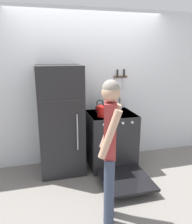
# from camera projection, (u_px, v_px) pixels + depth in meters

# --- Properties ---
(ground_plane) EXTENTS (14.00, 14.00, 0.00)m
(ground_plane) POSITION_uv_depth(u_px,v_px,m) (89.00, 157.00, 4.01)
(ground_plane) COLOR slate
(wall_back) EXTENTS (10.00, 0.06, 2.55)m
(wall_back) POSITION_uv_depth(u_px,v_px,m) (88.00, 88.00, 3.71)
(wall_back) COLOR silver
(wall_back) RESTS_ON ground_plane
(refrigerator) EXTENTS (0.67, 0.63, 1.69)m
(refrigerator) POSITION_uv_depth(u_px,v_px,m) (61.00, 120.00, 3.38)
(refrigerator) COLOR black
(refrigerator) RESTS_ON ground_plane
(stove_range) EXTENTS (0.75, 1.38, 0.91)m
(stove_range) POSITION_uv_depth(u_px,v_px,m) (111.00, 140.00, 3.63)
(stove_range) COLOR #232326
(stove_range) RESTS_ON ground_plane
(dutch_oven_pot) EXTENTS (0.25, 0.21, 0.19)m
(dutch_oven_pot) POSITION_uv_depth(u_px,v_px,m) (104.00, 111.00, 3.36)
(dutch_oven_pot) COLOR red
(dutch_oven_pot) RESTS_ON stove_range
(tea_kettle) EXTENTS (0.19, 0.15, 0.21)m
(tea_kettle) POSITION_uv_depth(u_px,v_px,m) (100.00, 108.00, 3.61)
(tea_kettle) COLOR black
(tea_kettle) RESTS_ON stove_range
(utensil_jar) EXTENTS (0.09, 0.09, 0.24)m
(utensil_jar) POSITION_uv_depth(u_px,v_px,m) (119.00, 107.00, 3.70)
(utensil_jar) COLOR #B7BABF
(utensil_jar) RESTS_ON stove_range
(person) EXTENTS (0.33, 0.38, 1.60)m
(person) POSITION_uv_depth(u_px,v_px,m) (110.00, 145.00, 2.30)
(person) COLOR #38425B
(person) RESTS_ON ground_plane
(wall_knife_strip) EXTENTS (0.24, 0.03, 0.34)m
(wall_knife_strip) POSITION_uv_depth(u_px,v_px,m) (121.00, 76.00, 3.75)
(wall_knife_strip) COLOR brown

